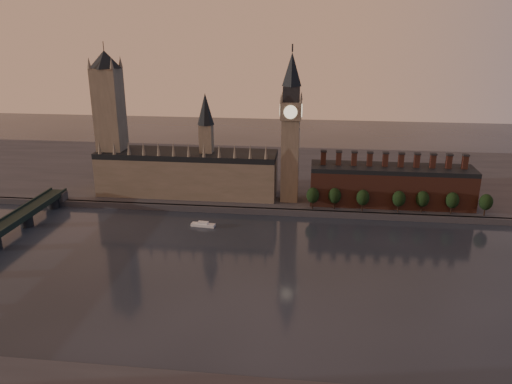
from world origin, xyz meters
TOP-DOWN VIEW (x-y plane):
  - ground at (0.00, 0.00)m, footprint 900.00×900.00m
  - north_bank at (0.00, 178.04)m, footprint 900.00×182.00m
  - palace_of_westminster at (-64.41, 114.91)m, footprint 130.00×30.30m
  - victoria_tower at (-120.00, 115.00)m, footprint 24.00×24.00m
  - big_ben at (10.00, 110.00)m, footprint 15.00×15.00m
  - chimney_block at (80.00, 110.00)m, footprint 110.00×25.00m
  - embankment_tree_0 at (26.70, 94.19)m, footprint 8.60×8.60m
  - embankment_tree_1 at (41.36, 95.00)m, footprint 8.60×8.60m
  - embankment_tree_2 at (59.94, 93.54)m, footprint 8.60×8.60m
  - embankment_tree_3 at (83.45, 93.93)m, footprint 8.60×8.60m
  - embankment_tree_4 at (98.92, 95.27)m, footprint 8.60×8.60m
  - embankment_tree_5 at (117.86, 94.97)m, footprint 8.60×8.60m
  - embankment_tree_6 at (138.67, 93.88)m, footprint 8.60×8.60m
  - river_boat at (-42.60, 63.96)m, footprint 15.75×5.97m

SIDE VIEW (x-z plane):
  - ground at x=0.00m, z-range 0.00..0.00m
  - river_boat at x=-42.60m, z-range -0.36..2.72m
  - north_bank at x=0.00m, z-range 0.00..4.00m
  - embankment_tree_0 at x=26.70m, z-range 6.03..20.91m
  - embankment_tree_1 at x=41.36m, z-range 6.03..20.91m
  - embankment_tree_2 at x=59.94m, z-range 6.03..20.91m
  - embankment_tree_3 at x=83.45m, z-range 6.03..20.91m
  - embankment_tree_4 at x=98.92m, z-range 6.03..20.91m
  - embankment_tree_5 at x=117.86m, z-range 6.03..20.91m
  - embankment_tree_6 at x=138.67m, z-range 6.03..20.91m
  - chimney_block at x=80.00m, z-range -0.68..36.32m
  - palace_of_westminster at x=-64.41m, z-range -15.37..58.63m
  - big_ben at x=10.00m, z-range 3.33..110.33m
  - victoria_tower at x=-120.00m, z-range 5.09..113.09m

